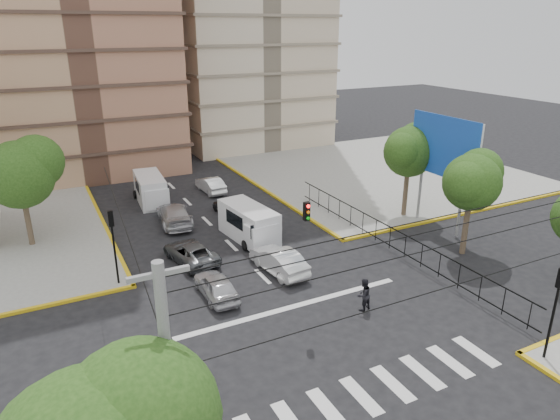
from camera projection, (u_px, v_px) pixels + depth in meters
ground at (304, 318)px, 25.40m from camera, size 160.00×160.00×0.00m
sidewalk_ne at (378, 171)px, 50.60m from camera, size 26.00×26.00×0.15m
crosswalk_stripes at (377, 389)px, 20.39m from camera, size 12.00×2.40×0.01m
stop_line at (293, 306)px, 26.40m from camera, size 13.00×0.40×0.01m
park_fence at (389, 250)px, 33.00m from camera, size 0.10×22.50×1.66m
billboard at (444, 148)px, 34.48m from camera, size 0.36×6.20×8.10m
tree_park_a at (473, 179)px, 30.92m from camera, size 4.41×3.60×6.83m
tree_park_c at (410, 149)px, 37.08m from camera, size 4.65×3.80×7.25m
tree_tudor at (20, 171)px, 31.89m from camera, size 5.39×4.40×7.43m
traffic_light_se at (557, 299)px, 21.13m from camera, size 0.28×0.22×4.40m
traffic_light_nw at (113, 235)px, 27.51m from camera, size 0.28×0.22×4.40m
traffic_light_hanging at (330, 224)px, 21.65m from camera, size 18.00×9.12×0.92m
utility_pole_sw at (172, 420)px, 12.39m from camera, size 1.40×0.28×9.00m
van_right_lane at (250, 225)px, 34.16m from camera, size 2.66×5.49×2.38m
van_left_lane at (151, 190)px, 41.34m from camera, size 2.42×5.33×2.34m
car_silver_front_left at (216, 286)px, 27.16m from camera, size 1.61×3.97×1.35m
car_white_front_right at (279, 260)px, 29.91m from camera, size 2.06×4.68×1.50m
car_grey_mid_left at (191, 252)px, 31.21m from camera, size 2.89×4.93×1.29m
car_silver_rear_left at (174, 214)px, 37.13m from camera, size 2.75×5.52×1.54m
car_darkgrey_mid_right at (231, 206)px, 39.07m from camera, size 2.15×4.09×1.33m
car_white_rear_right at (211, 185)px, 44.33m from camera, size 1.63×4.22×1.37m
pedestrian_crosswalk at (364, 295)px, 25.82m from camera, size 0.99×0.84×1.78m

